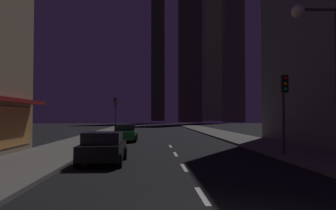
% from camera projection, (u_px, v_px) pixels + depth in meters
% --- Properties ---
extents(ground_plane, '(78.00, 136.00, 0.10)m').
position_uv_depth(ground_plane, '(164.00, 136.00, 38.25)').
color(ground_plane, black).
extents(sidewalk_right, '(4.00, 76.00, 0.15)m').
position_uv_depth(sidewalk_right, '(227.00, 135.00, 38.59)').
color(sidewalk_right, '#605E59').
rests_on(sidewalk_right, ground).
extents(sidewalk_left, '(4.00, 76.00, 0.15)m').
position_uv_depth(sidewalk_left, '(100.00, 136.00, 37.91)').
color(sidewalk_left, '#605E59').
rests_on(sidewalk_left, ground).
extents(lane_marking_center, '(0.16, 23.00, 0.01)m').
position_uv_depth(lane_marking_center, '(184.00, 168.00, 14.69)').
color(lane_marking_center, silver).
rests_on(lane_marking_center, ground).
extents(skyscraper_distant_tall, '(6.20, 8.57, 64.86)m').
position_uv_depth(skyscraper_distant_tall, '(158.00, 53.00, 165.61)').
color(skyscraper_distant_tall, '#343227').
rests_on(skyscraper_distant_tall, ground).
extents(skyscraper_distant_mid, '(8.54, 5.13, 69.30)m').
position_uv_depth(skyscraper_distant_mid, '(190.00, 29.00, 130.52)').
color(skyscraper_distant_mid, '#3D3A2E').
rests_on(skyscraper_distant_mid, ground).
extents(skyscraper_distant_short, '(8.77, 8.16, 61.10)m').
position_uv_depth(skyscraper_distant_short, '(214.00, 54.00, 158.11)').
color(skyscraper_distant_short, '#645F4B').
rests_on(skyscraper_distant_short, ground).
extents(skyscraper_distant_slender, '(6.86, 6.78, 78.95)m').
position_uv_depth(skyscraper_distant_slender, '(233.00, 15.00, 128.25)').
color(skyscraper_distant_slender, '#534F3E').
rests_on(skyscraper_distant_slender, ground).
extents(car_parked_near, '(1.98, 4.24, 1.45)m').
position_uv_depth(car_parked_near, '(103.00, 147.00, 16.02)').
color(car_parked_near, black).
rests_on(car_parked_near, ground).
extents(car_parked_far, '(1.98, 4.24, 1.45)m').
position_uv_depth(car_parked_far, '(125.00, 133.00, 29.91)').
color(car_parked_far, '#1E722D').
rests_on(car_parked_far, ground).
extents(fire_hydrant_far_left, '(0.42, 0.30, 0.65)m').
position_uv_depth(fire_hydrant_far_left, '(99.00, 136.00, 30.10)').
color(fire_hydrant_far_left, gold).
rests_on(fire_hydrant_far_left, sidewalk_left).
extents(traffic_light_near_right, '(0.32, 0.48, 4.20)m').
position_uv_depth(traffic_light_near_right, '(284.00, 97.00, 18.06)').
color(traffic_light_near_right, '#2D2D2D').
rests_on(traffic_light_near_right, sidewalk_right).
extents(traffic_light_far_left, '(0.32, 0.48, 4.20)m').
position_uv_depth(traffic_light_far_left, '(115.00, 107.00, 40.07)').
color(traffic_light_far_left, '#2D2D2D').
rests_on(traffic_light_far_left, sidewalk_left).
extents(street_lamp_right, '(1.96, 0.56, 6.58)m').
position_uv_depth(street_lamp_right, '(317.00, 45.00, 14.24)').
color(street_lamp_right, '#38383D').
rests_on(street_lamp_right, sidewalk_right).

